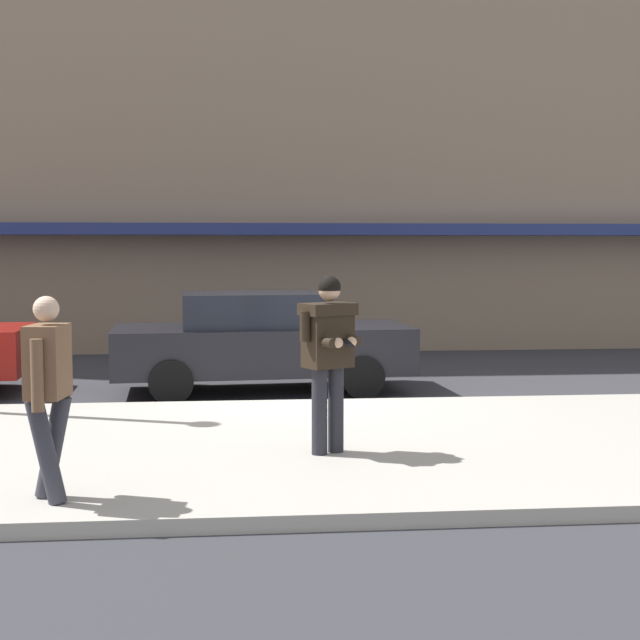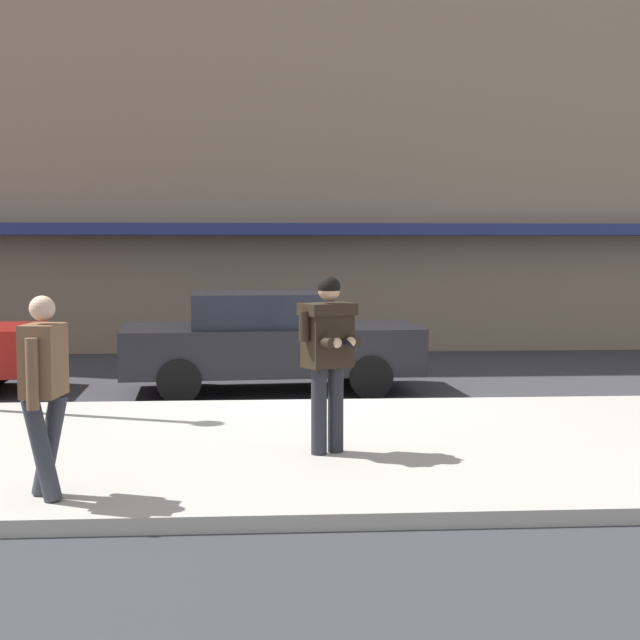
% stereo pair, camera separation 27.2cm
% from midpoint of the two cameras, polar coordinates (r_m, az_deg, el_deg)
% --- Properties ---
extents(ground_plane, '(80.00, 80.00, 0.00)m').
position_cam_midpoint_polar(ground_plane, '(12.52, -2.38, -5.59)').
color(ground_plane, '#333338').
extents(sidewalk, '(32.00, 5.30, 0.14)m').
position_cam_midpoint_polar(sidewalk, '(9.83, 4.39, -8.03)').
color(sidewalk, '#A8A399').
rests_on(sidewalk, ground).
extents(curb_paint_line, '(28.00, 0.12, 0.01)m').
position_cam_midpoint_polar(curb_paint_line, '(12.66, 2.15, -5.46)').
color(curb_paint_line, silver).
rests_on(curb_paint_line, ground).
extents(storefront_facade, '(28.00, 4.70, 15.57)m').
position_cam_midpoint_polar(storefront_facade, '(21.58, -0.91, 19.55)').
color(storefront_facade, '#84705B').
rests_on(storefront_facade, ground).
extents(parked_sedan_mid, '(4.61, 2.16, 1.54)m').
position_cam_midpoint_polar(parked_sedan_mid, '(13.73, -4.44, -1.35)').
color(parked_sedan_mid, black).
rests_on(parked_sedan_mid, ground).
extents(man_texting_on_phone, '(0.63, 0.65, 1.81)m').
position_cam_midpoint_polar(man_texting_on_phone, '(8.97, -0.32, -1.59)').
color(man_texting_on_phone, '#23232B').
rests_on(man_texting_on_phone, sidewalk).
extents(pedestrian_dark_coat, '(0.36, 0.60, 1.70)m').
position_cam_midpoint_polar(pedestrian_dark_coat, '(7.68, -17.99, -3.96)').
color(pedestrian_dark_coat, '#33333D').
rests_on(pedestrian_dark_coat, sidewalk).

